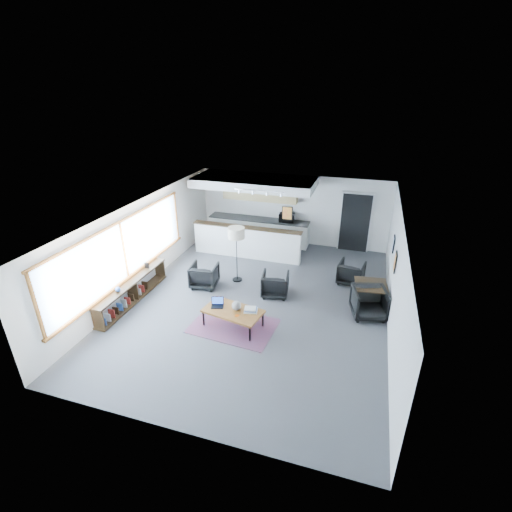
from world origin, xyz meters
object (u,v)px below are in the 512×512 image
(armchair_right, at_px, (275,283))
(floor_lamp, at_px, (236,235))
(dining_chair_far, at_px, (351,273))
(dining_chair_near, at_px, (369,304))
(microwave, at_px, (287,217))
(armchair_left, at_px, (204,274))
(laptop, at_px, (217,303))
(coffee_table, at_px, (233,311))
(ceramic_pot, at_px, (236,306))
(dining_table, at_px, (371,286))
(book_stack, at_px, (251,310))

(armchair_right, bearing_deg, floor_lamp, -28.66)
(dining_chair_far, bearing_deg, dining_chair_near, 117.95)
(microwave, bearing_deg, armchair_left, -118.78)
(laptop, xyz_separation_m, armchair_right, (1.06, 1.70, -0.16))
(coffee_table, height_order, dining_chair_far, dining_chair_far)
(coffee_table, xyz_separation_m, ceramic_pot, (0.08, 0.05, 0.15))
(dining_table, bearing_deg, microwave, 131.65)
(armchair_right, relative_size, floor_lamp, 0.44)
(dining_chair_near, bearing_deg, dining_chair_far, 93.67)
(floor_lamp, bearing_deg, armchair_right, -20.67)
(dining_chair_far, bearing_deg, armchair_left, 28.65)
(book_stack, relative_size, floor_lamp, 0.22)
(ceramic_pot, height_order, microwave, microwave)
(armchair_left, bearing_deg, ceramic_pot, 128.01)
(coffee_table, bearing_deg, armchair_left, 143.77)
(armchair_right, relative_size, dining_chair_near, 1.03)
(dining_table, distance_m, microwave, 4.73)
(armchair_left, bearing_deg, dining_chair_far, -167.33)
(dining_table, relative_size, dining_chair_far, 1.45)
(floor_lamp, relative_size, dining_chair_near, 2.36)
(floor_lamp, distance_m, dining_table, 4.05)
(ceramic_pot, xyz_separation_m, dining_table, (3.14, 1.87, 0.06))
(laptop, relative_size, armchair_left, 0.46)
(dining_chair_near, bearing_deg, book_stack, -168.84)
(book_stack, bearing_deg, dining_chair_far, 54.22)
(book_stack, distance_m, armchair_right, 1.71)
(armchair_right, relative_size, dining_table, 0.82)
(book_stack, relative_size, microwave, 0.68)
(ceramic_pot, distance_m, book_stack, 0.37)
(armchair_left, xyz_separation_m, floor_lamp, (0.81, 0.63, 1.12))
(ceramic_pot, height_order, armchair_left, armchair_left)
(floor_lamp, bearing_deg, ceramic_pot, -70.39)
(armchair_left, height_order, dining_chair_near, armchair_left)
(microwave, bearing_deg, dining_chair_near, -57.14)
(laptop, distance_m, armchair_right, 2.01)
(laptop, xyz_separation_m, armchair_left, (-1.09, 1.58, -0.14))
(laptop, height_order, dining_chair_near, dining_chair_near)
(book_stack, distance_m, dining_table, 3.34)
(floor_lamp, distance_m, dining_chair_near, 4.18)
(coffee_table, xyz_separation_m, book_stack, (0.43, 0.09, 0.08))
(dining_table, bearing_deg, coffee_table, -149.14)
(armchair_right, bearing_deg, armchair_left, -4.69)
(dining_chair_near, bearing_deg, dining_table, 74.73)
(coffee_table, relative_size, microwave, 2.84)
(armchair_right, relative_size, dining_chair_far, 1.18)
(dining_chair_far, bearing_deg, ceramic_pot, 59.42)
(book_stack, relative_size, armchair_left, 0.48)
(laptop, height_order, armchair_right, armchair_right)
(microwave, bearing_deg, book_stack, -91.78)
(book_stack, xyz_separation_m, dining_chair_far, (2.21, 3.06, -0.20))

